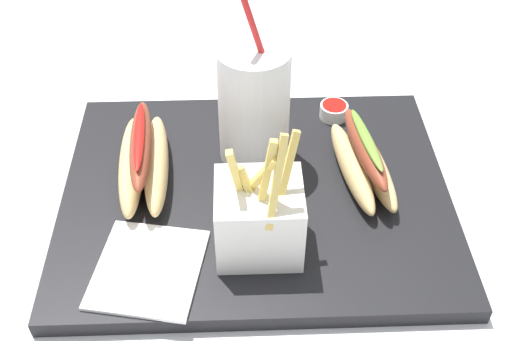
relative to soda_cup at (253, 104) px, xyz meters
The scene contains 8 objects.
ground_plane 0.12m from the soda_cup, 91.27° to the left, with size 2.40×2.40×0.02m, color silver.
food_tray 0.11m from the soda_cup, 91.27° to the left, with size 0.44×0.35×0.02m, color black.
soda_cup is the anchor object (origin of this frame).
fries_basket 0.15m from the soda_cup, 91.16° to the left, with size 0.09×0.08×0.16m.
hot_dog_1 0.14m from the soda_cup, 16.23° to the left, with size 0.07×0.17×0.07m.
hot_dog_2 0.14m from the soda_cup, 160.06° to the left, with size 0.07×0.16×0.06m.
ketchup_cup_1 0.14m from the soda_cup, 147.86° to the right, with size 0.04×0.04×0.02m.
napkin_stack 0.22m from the soda_cup, 57.56° to the left, with size 0.10×0.11×0.00m, color white.
Camera 1 is at (0.02, 0.51, 0.53)m, focal length 44.10 mm.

